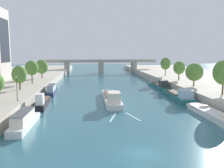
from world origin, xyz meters
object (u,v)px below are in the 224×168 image
moored_boat_left_end (43,102)px  moored_boat_right_midway (212,114)px  moored_boat_right_end (159,85)px  moored_boat_left_second (24,121)px  tree_right_far (224,73)px  barge_midriver (111,98)px  moored_boat_right_upstream (178,95)px  bridge_far (101,65)px  tree_left_end_of_row (42,67)px  tree_right_by_lamp (166,64)px  moored_boat_left_far (52,90)px  tree_left_far (32,68)px  lamppost_left_bank (17,88)px  tree_left_by_lamp (19,75)px  tree_right_end_of_row (179,68)px  tree_right_third (194,72)px

moored_boat_left_end → moored_boat_right_midway: moored_boat_left_end is taller
moored_boat_right_end → moored_boat_left_second: bearing=-130.6°
moored_boat_right_end → tree_right_far: size_ratio=2.14×
barge_midriver → moored_boat_left_end: 15.37m
moored_boat_right_upstream → bridge_far: size_ratio=0.28×
moored_boat_right_midway → tree_left_end_of_row: size_ratio=2.36×
tree_left_end_of_row → tree_right_by_lamp: 46.21m
barge_midriver → tree_right_far: tree_right_far is taller
tree_right_by_lamp → moored_boat_left_second: bearing=-126.7°
moored_boat_left_end → tree_right_far: (39.08, -1.68, 6.17)m
bridge_far → moored_boat_right_upstream: bearing=-77.8°
moored_boat_left_far → bridge_far: (16.42, 64.47, 3.57)m
moored_boat_left_second → tree_right_far: tree_right_far is taller
tree_left_far → tree_left_end_of_row: (-0.06, 14.61, -0.57)m
barge_midriver → moored_boat_right_end: (17.35, 20.30, -0.10)m
lamppost_left_bank → tree_right_far: bearing=4.7°
moored_boat_left_far → tree_left_by_lamp: 10.15m
lamppost_left_bank → tree_left_by_lamp: bearing=104.2°
tree_right_by_lamp → bridge_far: tree_right_by_lamp is taller
moored_boat_right_midway → lamppost_left_bank: size_ratio=3.28×
moored_boat_right_end → bridge_far: bearing=106.5°
barge_midriver → tree_left_end_of_row: size_ratio=3.10×
moored_boat_right_midway → tree_left_end_of_row: bearing=130.0°
tree_right_far → tree_right_end_of_row: (0.24, 26.72, -0.76)m
moored_boat_right_midway → bridge_far: bridge_far is taller
moored_boat_right_midway → tree_right_by_lamp: size_ratio=2.17×
moored_boat_right_midway → tree_left_by_lamp: size_ratio=2.59×
moored_boat_left_far → tree_right_third: tree_right_third is taller
moored_boat_left_end → tree_left_far: (-6.96, 20.33, 5.95)m
tree_right_third → tree_right_end_of_row: bearing=85.8°
tree_right_by_lamp → tree_left_end_of_row: bearing=-175.5°
moored_boat_left_second → moored_boat_right_upstream: bearing=31.4°
tree_right_by_lamp → lamppost_left_bank: size_ratio=1.51×
moored_boat_left_end → tree_right_end_of_row: (39.32, 25.04, 5.41)m
moored_boat_right_upstream → moored_boat_left_end: bearing=-170.3°
barge_midriver → moored_boat_left_second: barge_midriver is taller
tree_right_far → tree_right_third: bearing=93.3°
moored_boat_right_upstream → tree_left_by_lamp: tree_left_by_lamp is taller
moored_boat_right_end → tree_right_end_of_row: size_ratio=2.59×
barge_midriver → tree_right_end_of_row: 32.99m
tree_right_end_of_row → tree_right_third: bearing=-94.2°
lamppost_left_bank → barge_midriver: bearing=24.9°
moored_boat_right_upstream → lamppost_left_bank: (-35.53, -10.62, 4.03)m
moored_boat_right_end → tree_left_end_of_row: size_ratio=2.48×
moored_boat_left_end → tree_right_third: size_ratio=1.88×
barge_midriver → tree_right_far: bearing=-12.0°
moored_boat_right_end → barge_midriver: bearing=-130.5°
barge_midriver → moored_boat_right_end: size_ratio=1.25×
tree_left_by_lamp → tree_right_third: bearing=2.8°
tree_left_by_lamp → bridge_far: bearing=71.8°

